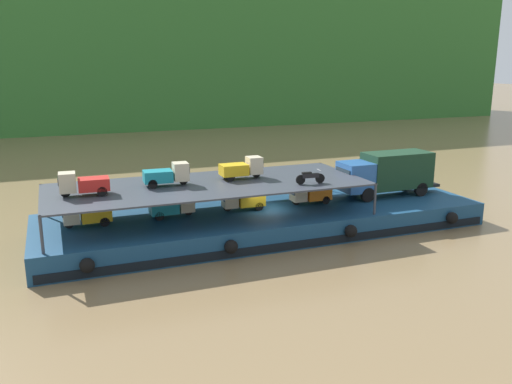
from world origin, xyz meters
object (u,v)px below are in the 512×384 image
mini_truck_lower_mid (242,200)px  motorcycle_upper_port (310,177)px  mini_truck_lower_aft (173,206)px  mini_truck_upper_fore (242,168)px  mini_truck_lower_fore (310,194)px  mini_truck_lower_stern (86,215)px  mini_truck_upper_stern (83,184)px  cargo_barge (265,220)px  covered_lorry (387,173)px  mini_truck_upper_mid (167,175)px

mini_truck_lower_mid → motorcycle_upper_port: (3.54, -2.57, 1.74)m
mini_truck_lower_aft → mini_truck_upper_fore: mini_truck_upper_fore is taller
mini_truck_upper_fore → motorcycle_upper_port: mini_truck_upper_fore is taller
mini_truck_lower_fore → mini_truck_upper_fore: 5.09m
mini_truck_lower_stern → mini_truck_upper_stern: size_ratio=1.00×
mini_truck_upper_stern → motorcycle_upper_port: (13.27, -1.97, -0.26)m
cargo_barge → mini_truck_lower_fore: (3.30, 0.19, 1.44)m
mini_truck_lower_stern → mini_truck_upper_stern: bearing=-94.1°
mini_truck_lower_stern → mini_truck_lower_mid: (9.68, -0.06, 0.00)m
mini_truck_lower_stern → covered_lorry: bearing=-0.7°
mini_truck_lower_mid → mini_truck_upper_mid: size_ratio=1.00×
mini_truck_lower_stern → mini_truck_upper_mid: 5.26m
cargo_barge → mini_truck_lower_fore: bearing=3.4°
mini_truck_lower_stern → mini_truck_lower_mid: bearing=-0.3°
mini_truck_lower_fore → mini_truck_upper_stern: (-14.50, -0.43, 2.00)m
cargo_barge → mini_truck_lower_mid: mini_truck_lower_mid is taller
mini_truck_lower_stern → mini_truck_upper_mid: bearing=0.8°
covered_lorry → mini_truck_lower_mid: (-10.91, 0.21, -1.00)m
covered_lorry → mini_truck_lower_aft: size_ratio=2.86×
covered_lorry → mini_truck_upper_stern: mini_truck_upper_stern is taller
mini_truck_lower_stern → mini_truck_upper_fore: (9.80, 0.30, 2.00)m
cargo_barge → mini_truck_lower_stern: (-11.16, 0.42, 1.44)m
motorcycle_upper_port → mini_truck_lower_mid: bearing=144.0°
mini_truck_upper_stern → mini_truck_lower_aft: bearing=7.9°
mini_truck_lower_stern → mini_truck_lower_aft: 5.15m
mini_truck_lower_stern → mini_truck_lower_aft: same height
mini_truck_lower_fore → mini_truck_lower_aft: bearing=178.2°
mini_truck_lower_mid → mini_truck_upper_mid: bearing=178.5°
mini_truck_lower_stern → mini_truck_upper_fore: size_ratio=1.01×
covered_lorry → motorcycle_upper_port: bearing=-162.2°
mini_truck_lower_aft → mini_truck_upper_mid: 2.02m
mini_truck_lower_fore → mini_truck_upper_stern: bearing=-178.3°
mini_truck_lower_mid → mini_truck_upper_stern: bearing=-176.5°
mini_truck_lower_mid → mini_truck_upper_fore: size_ratio=1.01×
mini_truck_upper_mid → mini_truck_lower_fore: bearing=-1.8°
mini_truck_lower_mid → mini_truck_lower_fore: same height
mini_truck_lower_aft → mini_truck_lower_mid: bearing=-1.6°
mini_truck_lower_aft → mini_truck_upper_stern: size_ratio=0.99×
mini_truck_lower_aft → motorcycle_upper_port: motorcycle_upper_port is taller
mini_truck_lower_fore → mini_truck_upper_fore: (-4.65, 0.53, 2.00)m
mini_truck_lower_aft → mini_truck_lower_fore: (9.31, -0.30, 0.00)m
covered_lorry → mini_truck_lower_stern: 20.61m
mini_truck_upper_mid → cargo_barge: bearing=-4.4°
covered_lorry → mini_truck_upper_mid: mini_truck_upper_mid is taller
covered_lorry → mini_truck_lower_aft: 15.47m
mini_truck_lower_aft → mini_truck_upper_fore: 5.07m
cargo_barge → mini_truck_lower_stern: bearing=177.8°
cargo_barge → covered_lorry: 9.74m
motorcycle_upper_port → mini_truck_lower_fore: bearing=62.8°
mini_truck_lower_mid → mini_truck_lower_fore: (4.78, -0.17, 0.00)m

